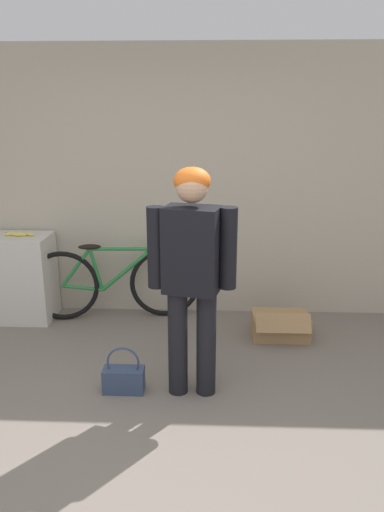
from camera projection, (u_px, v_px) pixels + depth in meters
The scene contains 8 objects.
ground_plane at pixel (139, 472), 2.89m from camera, with size 14.00×14.00×0.00m, color slate.
wall_back at pixel (170, 185), 4.85m from camera, with size 8.00×0.07×2.60m.
side_shelf at pixel (16, 278), 4.89m from camera, with size 0.70×0.46×0.84m.
person at pixel (192, 264), 3.42m from camera, with size 0.61×0.33×1.66m.
bicycle at pixel (114, 282), 4.90m from camera, with size 1.70×0.46×0.78m.
banana at pixel (19, 234), 4.76m from camera, with size 0.31×0.08×0.04m.
handbag at pixel (124, 378), 3.68m from camera, with size 0.30×0.14×0.36m.
cardboard_box at pixel (280, 326), 4.56m from camera, with size 0.51×0.39×0.28m.
Camera 1 is at (0.41, -2.39, 2.03)m, focal length 35.00 mm.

